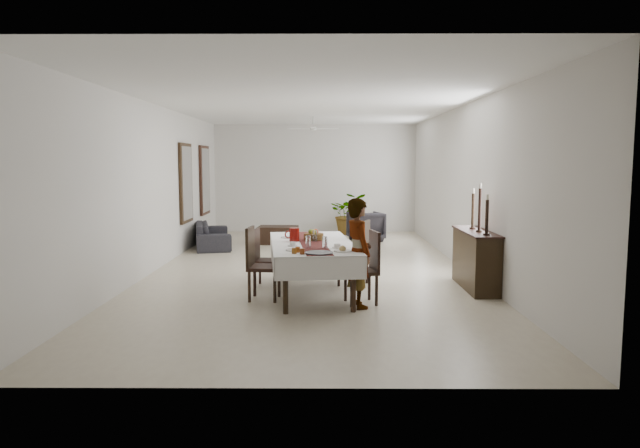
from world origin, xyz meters
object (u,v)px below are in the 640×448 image
(dining_table_top, at_px, (312,245))
(red_pitcher, at_px, (294,235))
(sofa, at_px, (213,235))
(woman, at_px, (358,253))
(sideboard_body, at_px, (476,261))

(dining_table_top, relative_size, red_pitcher, 12.00)
(dining_table_top, bearing_deg, sofa, 111.00)
(dining_table_top, xyz_separation_m, woman, (0.69, -0.88, 0.01))
(woman, distance_m, sofa, 6.69)
(woman, bearing_deg, dining_table_top, 19.70)
(red_pitcher, bearing_deg, sideboard_body, 4.26)
(sideboard_body, xyz_separation_m, sofa, (-5.26, 4.60, -0.17))
(red_pitcher, relative_size, woman, 0.14)
(woman, relative_size, sideboard_body, 1.02)
(sideboard_body, bearing_deg, woman, -148.57)
(dining_table_top, distance_m, red_pitcher, 0.35)
(dining_table_top, distance_m, woman, 1.12)
(red_pitcher, bearing_deg, dining_table_top, -24.72)
(woman, bearing_deg, sideboard_body, -76.87)
(red_pitcher, xyz_separation_m, sideboard_body, (2.99, 0.22, -0.46))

